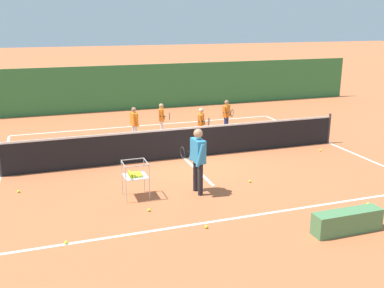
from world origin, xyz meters
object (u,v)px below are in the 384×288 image
object	(u,v)px
ball_cart	(135,175)
tennis_ball_1	(18,191)
tennis_ball_2	(205,162)
tennis_ball_6	(320,150)
tennis_ball_3	(66,242)
student_2	(201,122)
tennis_ball_4	(206,227)
tennis_net	(184,142)
student_0	(134,121)
student_1	(162,117)
student_3	(227,113)
tennis_ball_7	(149,210)
instructor	(198,155)
courtside_bench	(347,221)
tennis_ball_0	(250,181)
tennis_ball_5	(368,204)

from	to	relation	value
ball_cart	tennis_ball_1	bearing A→B (deg)	155.59
tennis_ball_2	tennis_ball_6	bearing A→B (deg)	-1.43
tennis_ball_2	tennis_ball_3	bearing A→B (deg)	-138.39
student_2	tennis_ball_6	size ratio (longest dim) A/B	18.16
tennis_ball_4	tennis_ball_2	bearing A→B (deg)	69.79
tennis_ball_3	tennis_net	bearing A→B (deg)	49.53
student_0	student_1	world-z (taller)	student_0
student_2	student_3	xyz separation A→B (m)	(1.41, 1.05, 0.01)
student_1	tennis_ball_7	size ratio (longest dim) A/B	18.23
instructor	ball_cart	world-z (taller)	instructor
student_3	courtside_bench	distance (m)	8.43
tennis_net	courtside_bench	size ratio (longest dim) A/B	7.14
ball_cart	tennis_ball_6	bearing A→B (deg)	15.86
tennis_net	student_1	distance (m)	2.73
tennis_ball_1	student_1	bearing A→B (deg)	40.43
tennis_ball_1	tennis_ball_7	xyz separation A→B (m)	(2.85, -2.14, 0.00)
student_0	student_2	bearing A→B (deg)	-19.95
instructor	tennis_ball_3	world-z (taller)	instructor
student_3	tennis_ball_3	world-z (taller)	student_3
tennis_net	student_0	bearing A→B (deg)	115.27
tennis_ball_1	tennis_ball_6	xyz separation A→B (m)	(9.29, 0.63, 0.00)
tennis_ball_7	courtside_bench	xyz separation A→B (m)	(3.60, -2.26, 0.20)
instructor	student_3	size ratio (longest dim) A/B	1.33
tennis_ball_4	tennis_ball_7	size ratio (longest dim) A/B	1.00
tennis_net	tennis_ball_7	xyz separation A→B (m)	(-1.97, -3.55, -0.47)
student_0	tennis_ball_4	xyz separation A→B (m)	(0.05, -7.04, -0.72)
tennis_ball_6	courtside_bench	size ratio (longest dim) A/B	0.05
instructor	student_1	bearing A→B (deg)	84.04
tennis_net	tennis_ball_0	world-z (taller)	tennis_net
instructor	student_2	size ratio (longest dim) A/B	1.34
tennis_ball_1	instructor	bearing A→B (deg)	-18.79
ball_cart	tennis_ball_7	world-z (taller)	ball_cart
tennis_ball_0	student_1	bearing A→B (deg)	100.39
student_1	tennis_ball_2	distance (m)	3.50
tennis_ball_0	courtside_bench	xyz separation A→B (m)	(0.62, -3.19, 0.20)
courtside_bench	tennis_ball_7	bearing A→B (deg)	147.83
instructor	student_1	size ratio (longest dim) A/B	1.33
student_1	tennis_ball_2	world-z (taller)	student_1
instructor	tennis_ball_6	world-z (taller)	instructor
tennis_ball_1	tennis_ball_5	xyz separation A→B (m)	(7.78, -3.46, 0.00)
tennis_ball_0	student_0	bearing A→B (deg)	113.01
tennis_ball_5	ball_cart	bearing A→B (deg)	156.31
instructor	student_3	xyz separation A→B (m)	(3.09, 5.40, -0.24)
student_2	tennis_ball_3	world-z (taller)	student_2
tennis_net	tennis_ball_0	size ratio (longest dim) A/B	157.48
tennis_net	courtside_bench	xyz separation A→B (m)	(1.63, -5.81, -0.27)
tennis_ball_0	tennis_ball_2	size ratio (longest dim) A/B	1.00
ball_cart	student_3	bearing A→B (deg)	48.30
ball_cart	tennis_ball_3	world-z (taller)	ball_cart
student_1	courtside_bench	distance (m)	8.70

